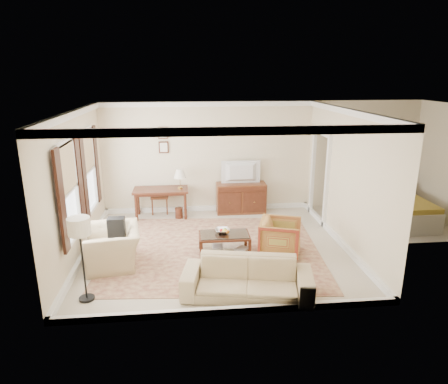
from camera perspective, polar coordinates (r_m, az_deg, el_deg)
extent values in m
cube|color=beige|center=(8.61, -1.13, -7.97)|extent=(5.50, 5.00, 0.01)
cube|color=white|center=(7.86, -1.25, 11.64)|extent=(5.50, 5.00, 0.01)
cube|color=beige|center=(10.54, -2.32, 4.94)|extent=(5.50, 0.01, 2.90)
cube|color=beige|center=(5.75, 0.89, -5.13)|extent=(5.50, 0.01, 2.90)
cube|color=beige|center=(8.36, -20.32, 0.79)|extent=(0.01, 5.00, 2.90)
cube|color=beige|center=(8.77, 17.03, 1.81)|extent=(0.01, 5.00, 2.90)
cube|color=beige|center=(10.81, 21.43, -3.93)|extent=(3.00, 2.70, 0.01)
cube|color=beige|center=(11.20, 29.07, 3.54)|extent=(0.01, 2.70, 2.90)
cube|color=maroon|center=(8.51, -1.56, -8.24)|extent=(4.68, 4.11, 0.01)
cube|color=#4E2416|center=(10.28, -9.03, 0.31)|extent=(1.38, 0.69, 0.05)
cylinder|color=#4E2416|center=(10.19, -12.44, -2.25)|extent=(0.07, 0.07, 0.71)
cylinder|color=#4E2416|center=(10.12, -5.54, -2.06)|extent=(0.07, 0.07, 0.71)
cylinder|color=#4E2416|center=(10.69, -12.14, -1.34)|extent=(0.07, 0.07, 0.71)
cylinder|color=#4E2416|center=(10.63, -5.57, -1.15)|extent=(0.07, 0.07, 0.71)
cube|color=brown|center=(10.62, 2.43, -0.83)|extent=(1.30, 0.50, 0.80)
imported|color=black|center=(10.37, 2.50, 3.82)|extent=(0.98, 0.56, 0.13)
cube|color=#4E2416|center=(8.19, 0.05, -6.25)|extent=(1.04, 0.61, 0.04)
cube|color=silver|center=(8.18, 0.05, -6.03)|extent=(0.98, 0.55, 0.01)
cube|color=silver|center=(8.30, 0.05, -7.85)|extent=(0.95, 0.53, 0.02)
cube|color=#4E2416|center=(8.00, -3.27, -8.42)|extent=(0.06, 0.06, 0.40)
cube|color=#4E2416|center=(8.09, 3.68, -8.15)|extent=(0.06, 0.06, 0.40)
cube|color=#4E2416|center=(8.49, -3.40, -6.88)|extent=(0.06, 0.06, 0.40)
cube|color=#4E2416|center=(8.57, 3.13, -6.65)|extent=(0.06, 0.06, 0.40)
imported|color=silver|center=(8.23, -0.26, -5.46)|extent=(0.42, 0.42, 0.10)
imported|color=brown|center=(8.25, -1.67, -7.79)|extent=(0.28, 0.05, 0.38)
imported|color=brown|center=(8.23, 1.95, -7.91)|extent=(0.23, 0.20, 0.38)
imported|color=maroon|center=(8.24, 8.04, -6.19)|extent=(0.96, 0.99, 0.82)
imported|color=tan|center=(8.00, -15.60, -6.70)|extent=(0.91, 1.24, 1.00)
cube|color=black|center=(7.99, -15.12, -4.76)|extent=(0.30, 0.37, 0.40)
imported|color=tan|center=(6.73, 3.35, -11.43)|extent=(2.22, 1.03, 0.84)
cylinder|color=black|center=(7.17, -18.99, -14.16)|extent=(0.26, 0.26, 0.04)
cylinder|color=black|center=(6.89, -19.46, -9.88)|extent=(0.03, 0.03, 1.20)
cylinder|color=silver|center=(6.63, -20.02, -4.62)|extent=(0.35, 0.35, 0.28)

